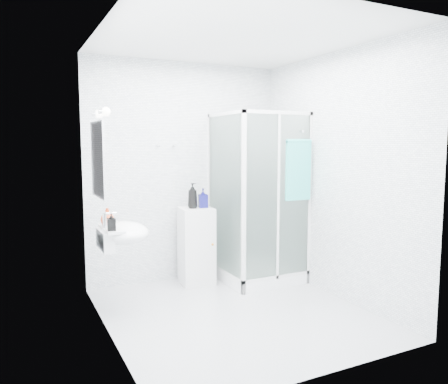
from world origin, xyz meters
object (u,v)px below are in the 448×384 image
shower_enclosure (255,245)px  wall_basin (122,233)px  storage_cabinet (196,246)px  soap_dispenser_orange (107,217)px  shampoo_bottle_b (203,198)px  hand_towel (298,168)px  soap_dispenser_black (111,222)px  shampoo_bottle_a (193,196)px

shower_enclosure → wall_basin: size_ratio=3.57×
storage_cabinet → soap_dispenser_orange: soap_dispenser_orange is taller
shampoo_bottle_b → shower_enclosure: bearing=-22.8°
hand_towel → shampoo_bottle_b: hand_towel is taller
shower_enclosure → storage_cabinet: shower_enclosure is taller
shampoo_bottle_b → soap_dispenser_black: shampoo_bottle_b is taller
shampoo_bottle_a → soap_dispenser_black: bearing=-146.5°
shower_enclosure → hand_towel: 1.05m
shampoo_bottle_b → shampoo_bottle_a: bearing=178.4°
soap_dispenser_orange → shower_enclosure: bearing=6.8°
soap_dispenser_black → wall_basin: bearing=51.7°
wall_basin → storage_cabinet: (1.00, 0.57, -0.35)m
shower_enclosure → wall_basin: (-1.66, -0.32, 0.35)m
storage_cabinet → shampoo_bottle_b: bearing=-1.3°
shampoo_bottle_a → soap_dispenser_black: shampoo_bottle_a is taller
shampoo_bottle_b → soap_dispenser_orange: shampoo_bottle_b is taller
shower_enclosure → wall_basin: bearing=-169.2°
storage_cabinet → soap_dispenser_orange: (-1.11, -0.46, 0.50)m
soap_dispenser_orange → wall_basin: bearing=-44.5°
hand_towel → soap_dispenser_orange: (-2.08, 0.19, -0.42)m
wall_basin → hand_towel: size_ratio=0.82×
shampoo_bottle_a → hand_towel: bearing=-32.4°
soap_dispenser_orange → soap_dispenser_black: bearing=-93.8°
shampoo_bottle_a → shower_enclosure: bearing=-19.2°
soap_dispenser_orange → soap_dispenser_black: soap_dispenser_orange is taller
storage_cabinet → shampoo_bottle_b: shampoo_bottle_b is taller
soap_dispenser_orange → shampoo_bottle_b: bearing=20.7°
wall_basin → soap_dispenser_orange: (-0.11, 0.10, 0.15)m
shampoo_bottle_a → soap_dispenser_black: size_ratio=1.80×
wall_basin → storage_cabinet: size_ratio=0.62×
storage_cabinet → hand_towel: (0.97, -0.65, 0.92)m
wall_basin → soap_dispenser_black: size_ratio=3.42×
shower_enclosure → hand_towel: shower_enclosure is taller
shampoo_bottle_b → storage_cabinet: bearing=172.8°
shampoo_bottle_a → soap_dispenser_orange: size_ratio=1.73×
shower_enclosure → storage_cabinet: bearing=159.0°
shower_enclosure → shampoo_bottle_b: bearing=157.2°
shower_enclosure → soap_dispenser_orange: (-1.76, -0.21, 0.50)m
shower_enclosure → shampoo_bottle_b: shower_enclosure is taller
shower_enclosure → hand_towel: bearing=-51.9°
shampoo_bottle_a → soap_dispenser_orange: 1.16m
hand_towel → storage_cabinet: bearing=146.0°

